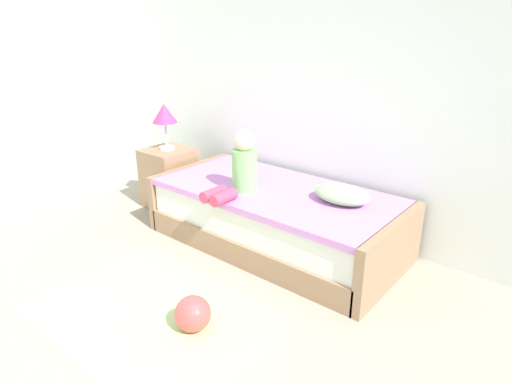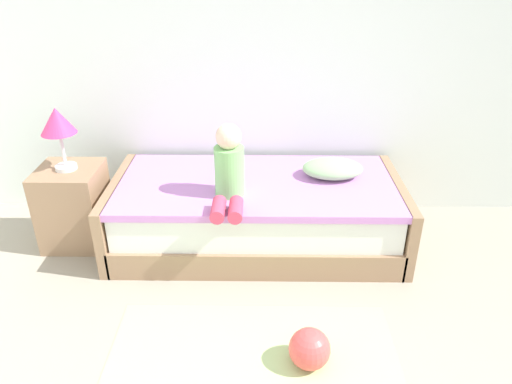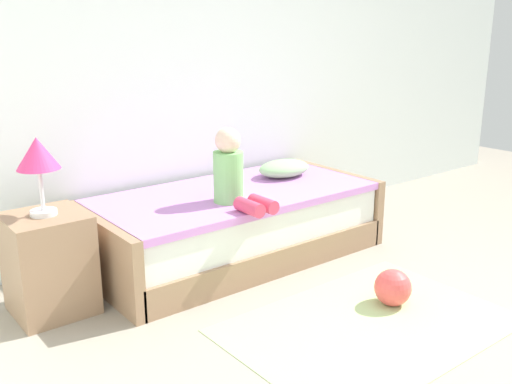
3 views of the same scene
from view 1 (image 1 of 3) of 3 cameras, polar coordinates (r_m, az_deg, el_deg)
name	(u,v)px [view 1 (image 1 of 3)]	position (r m, az deg, el deg)	size (l,w,h in m)	color
wall_rear	(376,68)	(3.61, 15.40, 15.45)	(7.20, 0.10, 2.90)	silver
bed	(275,217)	(3.66, 2.50, -3.35)	(2.11, 1.00, 0.50)	#997556
nightstand	(169,178)	(4.52, -11.30, 1.83)	(0.44, 0.44, 0.60)	#997556
table_lamp	(164,116)	(4.36, -11.90, 9.76)	(0.24, 0.24, 0.45)	silver
child_figure	(240,168)	(3.44, -2.07, 3.19)	(0.20, 0.51, 0.50)	#7FC672
pillow	(342,194)	(3.34, 11.20, -0.28)	(0.44, 0.30, 0.13)	#99CC8C
toy_ball	(193,314)	(2.78, -8.27, -15.50)	(0.23, 0.23, 0.23)	#E54C4C
area_rug	(152,316)	(3.00, -13.50, -15.47)	(1.60, 1.10, 0.01)	#B2D189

